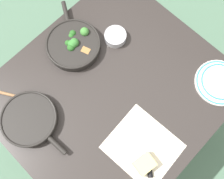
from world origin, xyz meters
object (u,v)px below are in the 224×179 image
at_px(wooden_spoon, 15,96).
at_px(cheese_block, 144,164).
at_px(prep_bowl_steel, 115,37).
at_px(skillet_eggs, 30,119).
at_px(skillet_broccoli, 74,44).
at_px(dinner_plate_stack, 219,82).
at_px(grater_knife, 148,157).

relative_size(wooden_spoon, cheese_block, 3.15).
bearing_deg(prep_bowl_steel, skillet_eggs, -178.65).
xyz_separation_m(skillet_broccoli, cheese_block, (-0.19, -0.68, -0.00)).
distance_m(wooden_spoon, dinner_plate_stack, 1.05).
bearing_deg(wooden_spoon, grater_knife, -10.09).
height_order(grater_knife, prep_bowl_steel, prep_bowl_steel).
bearing_deg(grater_knife, skillet_broccoli, 28.27).
distance_m(skillet_broccoli, dinner_plate_stack, 0.78).
distance_m(dinner_plate_stack, prep_bowl_steel, 0.59).
distance_m(grater_knife, cheese_block, 0.04).
height_order(skillet_broccoli, cheese_block, skillet_broccoli).
bearing_deg(wooden_spoon, cheese_block, -13.02).
relative_size(skillet_eggs, cheese_block, 3.88).
distance_m(skillet_broccoli, skillet_eggs, 0.45).
distance_m(skillet_eggs, dinner_plate_stack, 0.97).
distance_m(skillet_eggs, grater_knife, 0.60).
relative_size(skillet_eggs, prep_bowl_steel, 3.27).
relative_size(grater_knife, cheese_block, 2.15).
relative_size(skillet_eggs, wooden_spoon, 1.23).
relative_size(skillet_broccoli, prep_bowl_steel, 3.23).
distance_m(skillet_eggs, cheese_block, 0.59).
bearing_deg(skillet_broccoli, skillet_eggs, 139.35).
bearing_deg(skillet_broccoli, wooden_spoon, 119.51).
bearing_deg(wooden_spoon, prep_bowl_steel, 46.90).
xyz_separation_m(skillet_eggs, dinner_plate_stack, (0.80, -0.55, -0.01)).
xyz_separation_m(skillet_eggs, cheese_block, (0.23, -0.54, 0.00)).
bearing_deg(prep_bowl_steel, skillet_broccoli, 146.47).
distance_m(cheese_block, prep_bowl_steel, 0.67).
height_order(skillet_broccoli, skillet_eggs, skillet_broccoli).
relative_size(skillet_broccoli, wooden_spoon, 1.22).
xyz_separation_m(wooden_spoon, grater_knife, (0.25, -0.68, 0.00)).
height_order(wooden_spoon, dinner_plate_stack, dinner_plate_stack).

